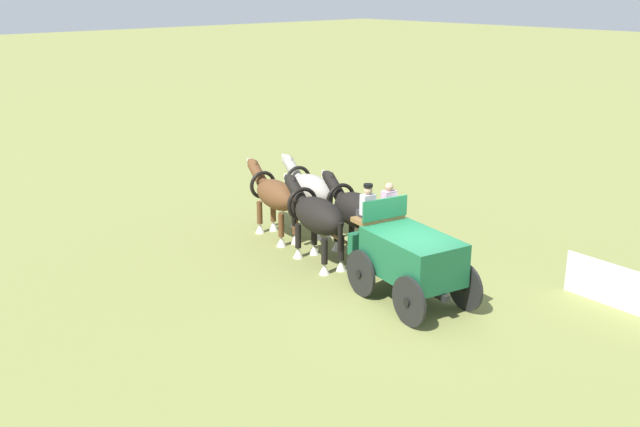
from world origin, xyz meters
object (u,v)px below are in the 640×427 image
object	(u,v)px
show_wagon	(409,255)
draft_horse_rear_near	(317,216)
draft_horse_lead_off	(310,190)
draft_horse_lead_near	(274,196)
draft_horse_rear_off	(355,211)

from	to	relation	value
show_wagon	draft_horse_rear_near	xyz separation A→B (m)	(3.50, -0.03, 0.19)
draft_horse_rear_near	draft_horse_lead_off	distance (m)	2.92
draft_horse_lead_near	show_wagon	bearing A→B (deg)	174.85
draft_horse_rear_near	draft_horse_rear_off	bearing A→B (deg)	-101.23
draft_horse_lead_off	draft_horse_rear_off	bearing A→B (deg)	168.72
draft_horse_rear_near	show_wagon	bearing A→B (deg)	179.43
draft_horse_rear_near	draft_horse_lead_near	xyz separation A→B (m)	(2.57, -0.51, -0.04)
show_wagon	draft_horse_rear_near	distance (m)	3.50
show_wagon	draft_horse_lead_off	size ratio (longest dim) A/B	1.78
draft_horse_rear_near	draft_horse_rear_off	distance (m)	1.30
show_wagon	draft_horse_rear_near	size ratio (longest dim) A/B	1.77
show_wagon	draft_horse_lead_off	xyz separation A→B (m)	(5.80, -1.82, 0.14)
show_wagon	draft_horse_lead_off	bearing A→B (deg)	-17.41
draft_horse_lead_near	draft_horse_lead_off	bearing A→B (deg)	-101.56
draft_horse_rear_off	draft_horse_rear_near	bearing A→B (deg)	78.77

